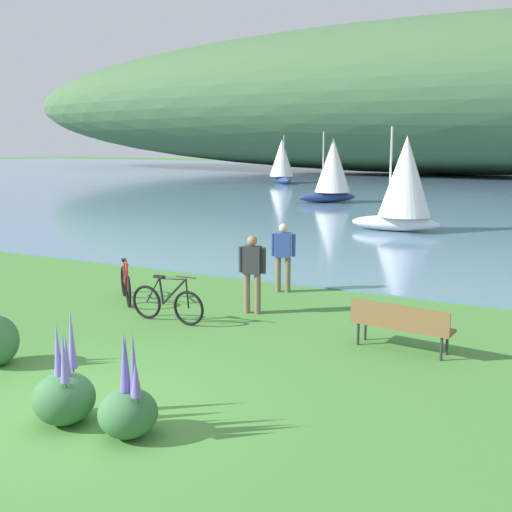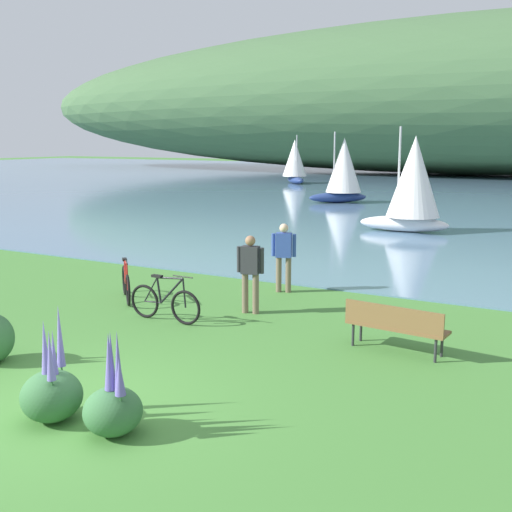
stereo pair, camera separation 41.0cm
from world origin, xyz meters
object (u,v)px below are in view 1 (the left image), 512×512
object	(u,v)px
person_on_the_grass	(252,269)
sailboat_toward_hillside	(404,183)
person_at_shoreline	(283,253)
sailboat_mid_bay	(282,161)
park_bench_near_camera	(401,323)
bicycle_beside_path	(126,284)
sailboat_far_off	(332,169)
bicycle_leaning_near_bench	(167,303)

from	to	relation	value
person_on_the_grass	sailboat_toward_hillside	bearing A→B (deg)	89.74
sailboat_toward_hillside	person_at_shoreline	bearing A→B (deg)	-91.26
sailboat_mid_bay	park_bench_near_camera	bearing A→B (deg)	-62.83
bicycle_beside_path	person_at_shoreline	xyz separation A→B (m)	(2.92, 2.46, 0.58)
person_at_shoreline	sailboat_far_off	distance (m)	22.19
park_bench_near_camera	sailboat_mid_bay	xyz separation A→B (m)	(-19.44, 37.88, 1.43)
bicycle_beside_path	sailboat_toward_hillside	xyz separation A→B (m)	(3.17, 13.80, 1.62)
park_bench_near_camera	bicycle_beside_path	size ratio (longest dim) A/B	1.41
person_at_shoreline	sailboat_toward_hillside	xyz separation A→B (m)	(0.25, 11.34, 1.04)
bicycle_leaning_near_bench	sailboat_toward_hillside	distance (m)	14.91
person_at_shoreline	sailboat_mid_bay	world-z (taller)	sailboat_mid_bay
person_on_the_grass	sailboat_mid_bay	xyz separation A→B (m)	(-15.98, 36.89, 0.98)
bicycle_leaning_near_bench	sailboat_far_off	xyz separation A→B (m)	(-5.29, 24.65, 1.59)
bicycle_leaning_near_bench	sailboat_toward_hillside	bearing A→B (deg)	84.86
bicycle_beside_path	sailboat_mid_bay	xyz separation A→B (m)	(-12.87, 37.30, 1.56)
person_at_shoreline	person_on_the_grass	world-z (taller)	same
park_bench_near_camera	sailboat_toward_hillside	size ratio (longest dim) A/B	0.44
person_at_shoreline	person_on_the_grass	xyz separation A→B (m)	(0.19, -2.04, 0.00)
park_bench_near_camera	person_on_the_grass	distance (m)	3.63
person_on_the_grass	person_at_shoreline	bearing A→B (deg)	95.31
sailboat_mid_bay	sailboat_far_off	xyz separation A→B (m)	(9.42, -13.61, 0.04)
park_bench_near_camera	person_at_shoreline	distance (m)	4.77
bicycle_beside_path	person_at_shoreline	size ratio (longest dim) A/B	0.76
bicycle_beside_path	sailboat_toward_hillside	world-z (taller)	sailboat_toward_hillside
sailboat_mid_bay	sailboat_far_off	bearing A→B (deg)	-55.33
sailboat_mid_bay	sailboat_toward_hillside	xyz separation A→B (m)	(16.04, -23.50, 0.06)
park_bench_near_camera	bicycle_beside_path	xyz separation A→B (m)	(-6.57, 0.58, -0.12)
sailboat_mid_bay	sailboat_far_off	world-z (taller)	sailboat_far_off
park_bench_near_camera	sailboat_far_off	bearing A→B (deg)	112.45
sailboat_toward_hillside	sailboat_far_off	distance (m)	11.90
park_bench_near_camera	sailboat_far_off	size ratio (longest dim) A/B	0.44
person_at_shoreline	sailboat_mid_bay	size ratio (longest dim) A/B	0.42
park_bench_near_camera	person_on_the_grass	xyz separation A→B (m)	(-3.46, 0.99, 0.46)
park_bench_near_camera	bicycle_beside_path	bearing A→B (deg)	174.98
sailboat_far_off	bicycle_beside_path	bearing A→B (deg)	-81.71
park_bench_near_camera	bicycle_leaning_near_bench	distance (m)	4.75
bicycle_beside_path	person_at_shoreline	bearing A→B (deg)	40.09
bicycle_beside_path	sailboat_mid_bay	bearing A→B (deg)	109.04
sailboat_toward_hillside	sailboat_mid_bay	bearing A→B (deg)	124.31
person_on_the_grass	sailboat_far_off	world-z (taller)	sailboat_far_off
person_on_the_grass	bicycle_leaning_near_bench	bearing A→B (deg)	-132.77
bicycle_leaning_near_bench	sailboat_toward_hillside	size ratio (longest dim) A/B	0.42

